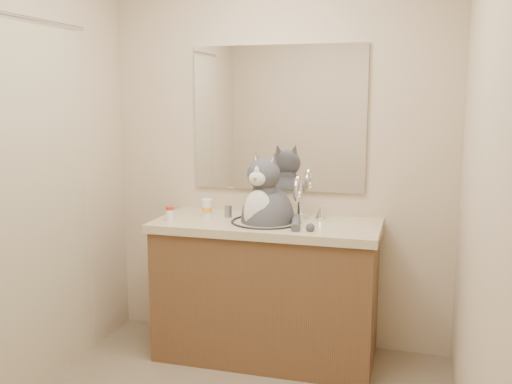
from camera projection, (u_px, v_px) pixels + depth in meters
room at (210, 188)px, 2.43m from camera, size 2.22×2.52×2.42m
vanity at (267, 287)px, 3.47m from camera, size 1.34×0.59×1.12m
mirror at (278, 119)px, 3.56m from camera, size 1.10×0.02×0.90m
shower_curtain at (18, 210)px, 2.83m from camera, size 0.02×1.30×1.93m
cat at (267, 214)px, 3.39m from camera, size 0.44×0.45×0.64m
pill_bottle_redcap at (170, 213)px, 3.42m from camera, size 0.06×0.06×0.08m
pill_bottle_orange at (207, 208)px, 3.53m from camera, size 0.07×0.07×0.11m
grey_canister at (228, 211)px, 3.52m from camera, size 0.06×0.06×0.07m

